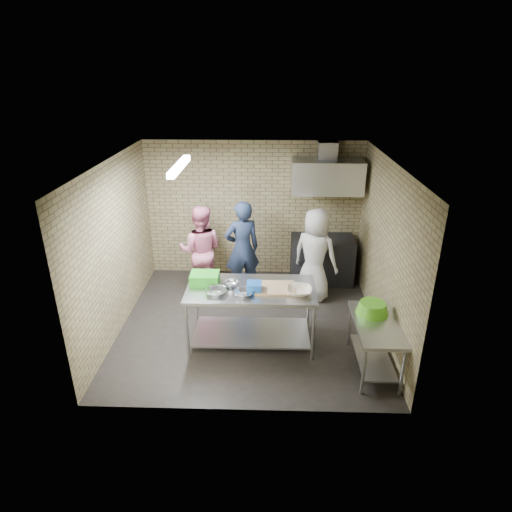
{
  "coord_description": "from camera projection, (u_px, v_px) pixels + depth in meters",
  "views": [
    {
      "loc": [
        0.31,
        -6.25,
        4.0
      ],
      "look_at": [
        0.1,
        0.2,
        1.15
      ],
      "focal_mm": 30.72,
      "sensor_mm": 36.0,
      "label": 1
    }
  ],
  "objects": [
    {
      "name": "mixing_bowl_c",
      "position": [
        243.0,
        293.0,
        6.25
      ],
      "size": [
        0.28,
        0.28,
        0.07
      ],
      "primitive_type": "imported",
      "rotation": [
        0.0,
        0.0,
        -0.03
      ],
      "color": "silver",
      "rests_on": "prep_table"
    },
    {
      "name": "side_counter",
      "position": [
        374.0,
        345.0,
        6.13
      ],
      "size": [
        0.6,
        1.2,
        0.75
      ],
      "primitive_type": "cube",
      "color": "silver",
      "rests_on": "floor"
    },
    {
      "name": "mixing_bowl_b",
      "position": [
        231.0,
        284.0,
        6.51
      ],
      "size": [
        0.23,
        0.23,
        0.07
      ],
      "primitive_type": "imported",
      "rotation": [
        0.0,
        0.0,
        -0.03
      ],
      "color": "silver",
      "rests_on": "prep_table"
    },
    {
      "name": "fluorescent_fixture",
      "position": [
        179.0,
        166.0,
        6.3
      ],
      "size": [
        0.1,
        1.25,
        0.08
      ],
      "primitive_type": "cube",
      "color": "white",
      "rests_on": "ceiling"
    },
    {
      "name": "hood_duct",
      "position": [
        327.0,
        150.0,
        7.96
      ],
      "size": [
        0.35,
        0.3,
        0.3
      ],
      "primitive_type": "cube",
      "color": "#A5A8AD",
      "rests_on": "back_wall"
    },
    {
      "name": "bottle_green",
      "position": [
        349.0,
        179.0,
        8.2
      ],
      "size": [
        0.06,
        0.06,
        0.15
      ],
      "primitive_type": "cylinder",
      "color": "green",
      "rests_on": "wall_shelf"
    },
    {
      "name": "blue_tub",
      "position": [
        254.0,
        287.0,
        6.35
      ],
      "size": [
        0.21,
        0.21,
        0.14
      ],
      "primitive_type": "cube",
      "color": "#1755AF",
      "rests_on": "prep_table"
    },
    {
      "name": "woman_pink",
      "position": [
        201.0,
        250.0,
        8.03
      ],
      "size": [
        0.85,
        0.67,
        1.71
      ],
      "primitive_type": "imported",
      "rotation": [
        0.0,
        0.0,
        3.11
      ],
      "color": "#D37090",
      "rests_on": "floor"
    },
    {
      "name": "green_crate",
      "position": [
        205.0,
        279.0,
        6.56
      ],
      "size": [
        0.42,
        0.32,
        0.17
      ],
      "primitive_type": "cube",
      "color": "#21951B",
      "rests_on": "prep_table"
    },
    {
      "name": "floor",
      "position": [
        250.0,
        323.0,
        7.34
      ],
      "size": [
        4.2,
        4.2,
        0.0
      ],
      "primitive_type": "plane",
      "color": "black",
      "rests_on": "ground"
    },
    {
      "name": "woman_white",
      "position": [
        315.0,
        255.0,
        7.84
      ],
      "size": [
        0.99,
        0.89,
        1.71
      ],
      "primitive_type": "imported",
      "rotation": [
        0.0,
        0.0,
        2.61
      ],
      "color": "silver",
      "rests_on": "floor"
    },
    {
      "name": "bottle_red",
      "position": [
        328.0,
        178.0,
        8.21
      ],
      "size": [
        0.07,
        0.07,
        0.18
      ],
      "primitive_type": "cylinder",
      "color": "#B22619",
      "rests_on": "wall_shelf"
    },
    {
      "name": "stove",
      "position": [
        322.0,
        260.0,
        8.63
      ],
      "size": [
        1.2,
        0.7,
        0.9
      ],
      "primitive_type": "cube",
      "color": "black",
      "rests_on": "floor"
    },
    {
      "name": "wall_shelf",
      "position": [
        341.0,
        184.0,
        8.25
      ],
      "size": [
        0.8,
        0.2,
        0.04
      ],
      "primitive_type": "cube",
      "color": "#3F2B19",
      "rests_on": "back_wall"
    },
    {
      "name": "cutting_board",
      "position": [
        275.0,
        288.0,
        6.43
      ],
      "size": [
        0.58,
        0.45,
        0.03
      ],
      "primitive_type": "cube",
      "color": "tan",
      "rests_on": "prep_table"
    },
    {
      "name": "man_navy",
      "position": [
        242.0,
        249.0,
        7.96
      ],
      "size": [
        0.77,
        0.64,
        1.8
      ],
      "primitive_type": "imported",
      "rotation": [
        0.0,
        0.0,
        3.5
      ],
      "color": "#161E38",
      "rests_on": "floor"
    },
    {
      "name": "prep_table",
      "position": [
        251.0,
        316.0,
        6.66
      ],
      "size": [
        1.91,
        0.96,
        0.96
      ],
      "primitive_type": "cube",
      "color": "#A8AAAF",
      "rests_on": "floor"
    },
    {
      "name": "mixing_bowl_a",
      "position": [
        216.0,
        292.0,
        6.28
      ],
      "size": [
        0.31,
        0.31,
        0.07
      ],
      "primitive_type": "imported",
      "rotation": [
        0.0,
        0.0,
        -0.03
      ],
      "color": "#B8BBBF",
      "rests_on": "prep_table"
    },
    {
      "name": "ceiling",
      "position": [
        249.0,
        162.0,
        6.25
      ],
      "size": [
        4.2,
        4.2,
        0.0
      ],
      "primitive_type": "plane",
      "rotation": [
        3.14,
        0.0,
        0.0
      ],
      "color": "black",
      "rests_on": "ground"
    },
    {
      "name": "left_wall",
      "position": [
        115.0,
        248.0,
        6.86
      ],
      "size": [
        0.06,
        4.0,
        2.7
      ],
      "primitive_type": "cube",
      "color": "#958B5D",
      "rests_on": "ground"
    },
    {
      "name": "green_basin",
      "position": [
        372.0,
        308.0,
        6.17
      ],
      "size": [
        0.46,
        0.46,
        0.17
      ],
      "primitive_type": null,
      "color": "#59C626",
      "rests_on": "side_counter"
    },
    {
      "name": "right_wall",
      "position": [
        385.0,
        251.0,
        6.73
      ],
      "size": [
        0.06,
        4.0,
        2.7
      ],
      "primitive_type": "cube",
      "color": "#958B5D",
      "rests_on": "ground"
    },
    {
      "name": "range_hood",
      "position": [
        327.0,
        176.0,
        8.01
      ],
      "size": [
        1.3,
        0.6,
        0.6
      ],
      "primitive_type": "cube",
      "color": "silver",
      "rests_on": "back_wall"
    },
    {
      "name": "back_wall",
      "position": [
        254.0,
        210.0,
        8.62
      ],
      "size": [
        4.2,
        0.06,
        2.7
      ],
      "primitive_type": "cube",
      "color": "#958B5D",
      "rests_on": "ground"
    },
    {
      "name": "ceramic_bowl",
      "position": [
        299.0,
        291.0,
        6.29
      ],
      "size": [
        0.38,
        0.38,
        0.09
      ],
      "primitive_type": "imported",
      "rotation": [
        0.0,
        0.0,
        -0.03
      ],
      "color": "beige",
      "rests_on": "prep_table"
    },
    {
      "name": "front_wall",
      "position": [
        241.0,
        318.0,
        4.97
      ],
      "size": [
        4.2,
        0.06,
        2.7
      ],
      "primitive_type": "cube",
      "color": "#958B5D",
      "rests_on": "ground"
    }
  ]
}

